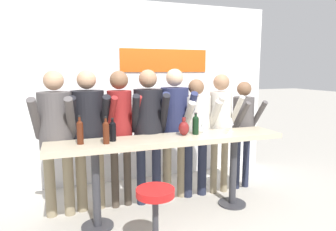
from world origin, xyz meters
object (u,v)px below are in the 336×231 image
Objects in this scene: bar_stool at (155,211)px; wine_glass_2 at (204,124)px; wine_bottle_1 at (113,130)px; person_far_left at (56,128)px; wine_glass_0 at (229,124)px; person_center_right at (175,119)px; person_far_right at (221,119)px; person_left at (88,126)px; person_center_left at (120,122)px; wine_glass_1 at (231,122)px; person_rightmost at (243,122)px; tasting_table at (170,150)px; wine_bottle_0 at (196,124)px; decorative_vase at (184,128)px; person_right at (196,126)px; wine_bottle_2 at (106,131)px; person_center at (148,122)px; wine_bottle_3 at (80,131)px.

bar_stool is 1.32m from wine_glass_2.
wine_glass_2 is at bearing 1.37° from wine_bottle_1.
person_far_left is 9.92× the size of wine_glass_0.
wine_glass_2 is at bearing -52.24° from person_center_right.
person_far_left is 1.50m from person_center_right.
wine_glass_2 is (-0.43, -0.35, 0.02)m from person_far_right.
person_left is 1.00× the size of person_center_left.
person_far_left is at bearing 170.09° from wine_glass_1.
person_rightmost is (1.07, -0.01, -0.10)m from person_center_right.
person_center_right reaches higher than wine_glass_2.
person_far_right reaches higher than tasting_table.
wine_bottle_1 is (-1.02, -0.01, -0.00)m from wine_bottle_0.
person_center_left is 9.89× the size of wine_glass_2.
decorative_vase reaches higher than wine_glass_2.
wine_bottle_2 is at bearing -159.43° from person_right.
person_far_left is 6.71× the size of wine_bottle_1.
wine_bottle_2 reaches higher than wine_glass_1.
person_right is (0.29, -0.05, -0.10)m from person_center_right.
person_left is at bearing 117.86° from wine_bottle_1.
person_left is 1.07× the size of person_right.
person_far_right is at bearing -1.22° from person_right.
wine_bottle_2 is (-1.28, -0.48, 0.10)m from person_right.
person_left is 0.74m from person_center.
person_right is (0.53, 0.42, 0.18)m from tasting_table.
person_rightmost is at bearing 10.81° from wine_bottle_3.
wine_glass_1 is at bearing -20.92° from person_center_left.
wine_bottle_1 reaches higher than wine_glass_1.
wine_glass_2 is at bearing 40.66° from bar_stool.
person_right is 0.38m from person_far_right.
person_left reaches higher than bar_stool.
wine_glass_1 is (1.52, 0.02, 0.00)m from wine_bottle_1.
person_center is 0.75m from wine_bottle_2.
person_left is 1.80m from wine_glass_1.
person_center_left is 0.99× the size of person_center_right.
person_center reaches higher than wine_bottle_3.
person_far_right is at bearing 11.71° from wine_bottle_3.
person_center reaches higher than wine_bottle_2.
person_center_right is at bearing 0.01° from person_left.
tasting_table is 0.87m from bar_stool.
wine_bottle_1 is (-1.57, -0.37, 0.02)m from person_far_right.
decorative_vase is at bearing 168.12° from wine_glass_0.
person_center_right reaches higher than wine_glass_0.
tasting_table is 0.55m from wine_glass_2.
tasting_table is at bearing -46.15° from person_center_left.
wine_bottle_2 is at bearing -121.61° from person_center_left.
person_rightmost reaches higher than bar_stool.
wine_glass_2 is 0.80× the size of decorative_vase.
person_center_right is at bearing 63.57° from tasting_table.
person_right is at bearing 20.65° from wine_bottle_2.
wine_glass_0 is at bearing -17.90° from person_left.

